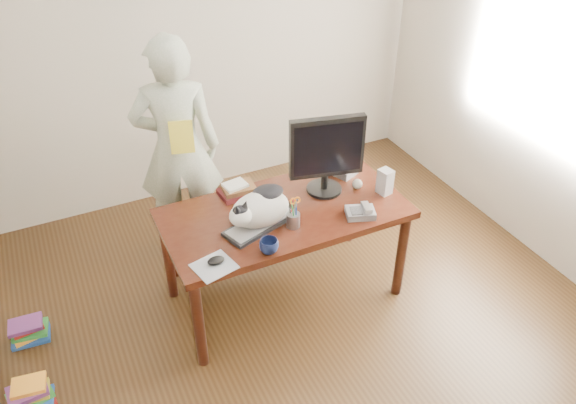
# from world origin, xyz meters

# --- Properties ---
(room) EXTENTS (4.50, 4.50, 4.50)m
(room) POSITION_xyz_m (0.00, 0.00, 1.35)
(room) COLOR black
(room) RESTS_ON ground
(desk) EXTENTS (1.60, 0.80, 0.75)m
(desk) POSITION_xyz_m (0.00, 0.68, 0.60)
(desk) COLOR black
(desk) RESTS_ON ground
(keyboard) EXTENTS (0.53, 0.34, 0.03)m
(keyboard) POSITION_xyz_m (-0.20, 0.52, 0.76)
(keyboard) COLOR black
(keyboard) RESTS_ON desk
(cat) EXTENTS (0.47, 0.35, 0.28)m
(cat) POSITION_xyz_m (-0.22, 0.51, 0.89)
(cat) COLOR white
(cat) RESTS_ON keyboard
(monitor) EXTENTS (0.50, 0.29, 0.56)m
(monitor) POSITION_xyz_m (0.34, 0.68, 1.07)
(monitor) COLOR black
(monitor) RESTS_ON desk
(pen_cup) EXTENTS (0.09, 0.09, 0.22)m
(pen_cup) POSITION_xyz_m (-0.02, 0.43, 0.81)
(pen_cup) COLOR #96969B
(pen_cup) RESTS_ON desk
(mousepad) EXTENTS (0.27, 0.25, 0.01)m
(mousepad) POSITION_xyz_m (-0.60, 0.28, 0.75)
(mousepad) COLOR #A4A8B0
(mousepad) RESTS_ON desk
(mouse) EXTENTS (0.11, 0.09, 0.04)m
(mouse) POSITION_xyz_m (-0.58, 0.30, 0.77)
(mouse) COLOR black
(mouse) RESTS_ON mousepad
(coffee_mug) EXTENTS (0.16, 0.16, 0.09)m
(coffee_mug) POSITION_xyz_m (-0.26, 0.26, 0.80)
(coffee_mug) COLOR #0D1536
(coffee_mug) RESTS_ON desk
(phone) EXTENTS (0.22, 0.19, 0.08)m
(phone) POSITION_xyz_m (0.42, 0.34, 0.78)
(phone) COLOR slate
(phone) RESTS_ON desk
(speaker) EXTENTS (0.10, 0.10, 0.18)m
(speaker) POSITION_xyz_m (0.70, 0.49, 0.84)
(speaker) COLOR #A5A4A7
(speaker) RESTS_ON desk
(baseball) EXTENTS (0.07, 0.07, 0.07)m
(baseball) POSITION_xyz_m (0.57, 0.62, 0.79)
(baseball) COLOR beige
(baseball) RESTS_ON desk
(book_stack) EXTENTS (0.25, 0.19, 0.09)m
(book_stack) POSITION_xyz_m (-0.21, 0.91, 0.79)
(book_stack) COLOR #4B1416
(book_stack) RESTS_ON desk
(calculator) EXTENTS (0.22, 0.25, 0.06)m
(calculator) POSITION_xyz_m (0.57, 0.84, 0.78)
(calculator) COLOR slate
(calculator) RESTS_ON desk
(person) EXTENTS (0.72, 0.57, 1.73)m
(person) POSITION_xyz_m (-0.45, 1.48, 0.87)
(person) COLOR white
(person) RESTS_ON ground
(held_book) EXTENTS (0.18, 0.14, 0.23)m
(held_book) POSITION_xyz_m (-0.45, 1.31, 1.05)
(held_book) COLOR yellow
(held_book) RESTS_ON person
(book_pile_a) EXTENTS (0.27, 0.22, 0.18)m
(book_pile_a) POSITION_xyz_m (-1.75, 0.40, 0.09)
(book_pile_a) COLOR #A31C17
(book_pile_a) RESTS_ON ground
(book_pile_b) EXTENTS (0.26, 0.20, 0.15)m
(book_pile_b) POSITION_xyz_m (-1.72, 0.95, 0.07)
(book_pile_b) COLOR #1C4AA9
(book_pile_b) RESTS_ON ground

